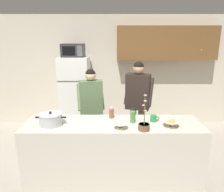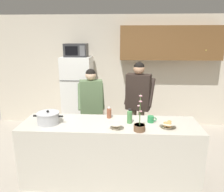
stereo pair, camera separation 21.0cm
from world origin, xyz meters
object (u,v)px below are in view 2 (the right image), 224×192
coffee_mug (151,119)px  empty_bowl (116,126)px  person_by_sink (138,97)px  potted_orchid (139,126)px  bread_bowl (168,125)px  refrigerator (78,94)px  person_near_pot (91,102)px  microwave (76,50)px  cooking_pot (48,118)px  bottle_near_edge (109,113)px  bottle_mid_counter (130,116)px

coffee_mug → empty_bowl: (-0.49, -0.26, -0.00)m
person_by_sink → potted_orchid: size_ratio=3.41×
coffee_mug → bread_bowl: bread_bowl is taller
refrigerator → person_by_sink: (1.30, -0.91, 0.21)m
person_near_pot → coffee_mug: bearing=-38.6°
microwave → person_by_sink: bearing=-34.3°
person_by_sink → cooking_pot: bearing=-142.9°
refrigerator → microwave: 0.99m
person_near_pot → bottle_near_edge: size_ratio=9.11×
person_near_pot → person_by_sink: person_by_sink is taller
microwave → bread_bowl: bearing=-50.1°
bread_bowl → bottle_near_edge: 0.88m
bottle_near_edge → person_by_sink: bearing=56.7°
person_by_sink → cooking_pot: (-1.32, -1.00, -0.06)m
cooking_pot → bottle_mid_counter: bottle_mid_counter is taller
refrigerator → empty_bowl: size_ratio=8.76×
bottle_near_edge → refrigerator: bearing=116.6°
bottle_mid_counter → potted_orchid: 0.29m
bread_bowl → empty_bowl: size_ratio=1.17×
refrigerator → bottle_near_edge: bearing=-63.4°
microwave → potted_orchid: 2.56m
empty_bowl → bottle_near_edge: size_ratio=1.12×
bread_bowl → empty_bowl: 0.70m
refrigerator → bread_bowl: size_ratio=7.49×
person_by_sink → bread_bowl: person_by_sink is taller
bottle_mid_counter → bread_bowl: bearing=-16.7°
person_by_sink → bottle_near_edge: (-0.48, -0.73, -0.05)m
microwave → person_by_sink: 1.76m
refrigerator → coffee_mug: refrigerator is taller
cooking_pot → empty_bowl: 0.97m
cooking_pot → potted_orchid: 1.28m
person_by_sink → bread_bowl: bearing=-72.8°
bread_bowl → potted_orchid: bearing=-164.6°
bread_bowl → bottle_mid_counter: size_ratio=1.07×
empty_bowl → bottle_mid_counter: bearing=49.6°
refrigerator → person_by_sink: refrigerator is taller
person_by_sink → bottle_mid_counter: (-0.18, -0.92, -0.04)m
bottle_mid_counter → empty_bowl: bearing=-130.4°
microwave → bottle_near_edge: microwave is taller
person_by_sink → bottle_mid_counter: person_by_sink is taller
bottle_near_edge → microwave: bearing=116.9°
potted_orchid → cooking_pot: bearing=172.1°
bread_bowl → potted_orchid: potted_orchid is taller
bottle_near_edge → bottle_mid_counter: bottle_mid_counter is taller
refrigerator → microwave: (0.00, -0.02, 0.99)m
person_by_sink → microwave: bearing=145.7°
empty_bowl → bottle_mid_counter: size_ratio=0.91×
person_near_pot → bottle_near_edge: 0.74m
refrigerator → bottle_mid_counter: (1.13, -1.83, 0.18)m
empty_bowl → potted_orchid: potted_orchid is taller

